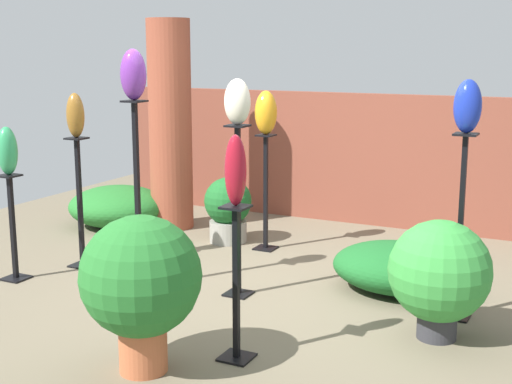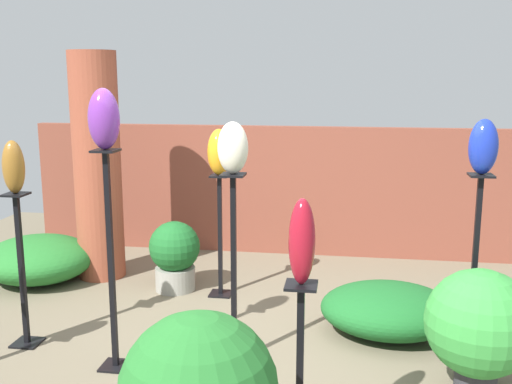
% 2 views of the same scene
% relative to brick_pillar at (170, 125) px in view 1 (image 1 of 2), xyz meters
% --- Properties ---
extents(ground_plane, '(8.00, 8.00, 0.00)m').
position_rel_brick_pillar_xyz_m(ground_plane, '(1.64, -1.50, -1.12)').
color(ground_plane, '#6B604C').
extents(brick_wall_back, '(5.60, 0.12, 1.44)m').
position_rel_brick_pillar_xyz_m(brick_wall_back, '(1.64, 1.08, -0.39)').
color(brick_wall_back, brown).
rests_on(brick_wall_back, ground).
extents(brick_pillar, '(0.46, 0.46, 2.23)m').
position_rel_brick_pillar_xyz_m(brick_pillar, '(0.00, 0.00, 0.00)').
color(brick_pillar, brown).
rests_on(brick_pillar, ground).
extents(pedestal_cobalt, '(0.20, 0.20, 1.35)m').
position_rel_brick_pillar_xyz_m(pedestal_cobalt, '(3.32, -1.34, -0.49)').
color(pedestal_cobalt, black).
rests_on(pedestal_cobalt, ground).
extents(pedestal_bronze, '(0.20, 0.20, 1.17)m').
position_rel_brick_pillar_xyz_m(pedestal_bronze, '(0.06, -1.57, -0.58)').
color(pedestal_bronze, black).
rests_on(pedestal_bronze, ground).
extents(pedestal_amber, '(0.20, 0.20, 1.12)m').
position_rel_brick_pillar_xyz_m(pedestal_amber, '(1.30, -0.34, -0.60)').
color(pedestal_amber, black).
rests_on(pedestal_amber, ground).
extents(pedestal_jade, '(0.20, 0.20, 0.90)m').
position_rel_brick_pillar_xyz_m(pedestal_jade, '(-0.21, -2.12, -0.71)').
color(pedestal_jade, black).
rests_on(pedestal_jade, ground).
extents(pedestal_ruby, '(0.20, 0.20, 0.99)m').
position_rel_brick_pillar_xyz_m(pedestal_ruby, '(2.22, -2.68, -0.67)').
color(pedestal_ruby, black).
rests_on(pedestal_ruby, ground).
extents(pedestal_ivory, '(0.20, 0.20, 1.36)m').
position_rel_brick_pillar_xyz_m(pedestal_ivory, '(1.67, -1.62, -0.49)').
color(pedestal_ivory, black).
rests_on(pedestal_ivory, ground).
extents(pedestal_violet, '(0.20, 0.20, 1.53)m').
position_rel_brick_pillar_xyz_m(pedestal_violet, '(0.86, -1.82, -0.41)').
color(pedestal_violet, black).
rests_on(pedestal_violet, ground).
extents(art_vase_cobalt, '(0.19, 0.18, 0.37)m').
position_rel_brick_pillar_xyz_m(art_vase_cobalt, '(3.32, -1.34, 0.42)').
color(art_vase_cobalt, '#192D9E').
rests_on(art_vase_cobalt, pedestal_cobalt).
extents(art_vase_bronze, '(0.16, 0.15, 0.39)m').
position_rel_brick_pillar_xyz_m(art_vase_bronze, '(0.06, -1.57, 0.24)').
color(art_vase_bronze, brown).
rests_on(art_vase_bronze, pedestal_bronze).
extents(art_vase_amber, '(0.21, 0.23, 0.41)m').
position_rel_brick_pillar_xyz_m(art_vase_amber, '(1.30, -0.34, 0.22)').
color(art_vase_amber, orange).
rests_on(art_vase_amber, pedestal_amber).
extents(art_vase_jade, '(0.16, 0.17, 0.40)m').
position_rel_brick_pillar_xyz_m(art_vase_jade, '(-0.21, -2.12, -0.01)').
color(art_vase_jade, '#2D9356').
rests_on(art_vase_jade, pedestal_jade).
extents(art_vase_ruby, '(0.13, 0.14, 0.43)m').
position_rel_brick_pillar_xyz_m(art_vase_ruby, '(2.22, -2.68, 0.09)').
color(art_vase_ruby, maroon).
rests_on(art_vase_ruby, pedestal_ruby).
extents(art_vase_ivory, '(0.20, 0.18, 0.35)m').
position_rel_brick_pillar_xyz_m(art_vase_ivory, '(1.67, -1.62, 0.42)').
color(art_vase_ivory, beige).
rests_on(art_vase_ivory, pedestal_ivory).
extents(art_vase_violet, '(0.20, 0.20, 0.40)m').
position_rel_brick_pillar_xyz_m(art_vase_violet, '(0.86, -1.82, 0.61)').
color(art_vase_violet, '#6B2D8C').
rests_on(art_vase_violet, pedestal_violet).
extents(potted_plant_near_pillar, '(0.73, 0.73, 0.97)m').
position_rel_brick_pillar_xyz_m(potted_plant_near_pillar, '(1.79, -3.08, -0.54)').
color(potted_plant_near_pillar, '#B25B38').
rests_on(potted_plant_near_pillar, ground).
extents(potted_plant_walkway_edge, '(0.69, 0.69, 0.82)m').
position_rel_brick_pillar_xyz_m(potted_plant_walkway_edge, '(3.28, -1.79, -0.66)').
color(potted_plant_walkway_edge, '#2D2D33').
rests_on(potted_plant_walkway_edge, ground).
extents(potted_plant_front_left, '(0.48, 0.48, 0.66)m').
position_rel_brick_pillar_xyz_m(potted_plant_front_left, '(0.84, -0.27, -0.76)').
color(potted_plant_front_left, gray).
rests_on(potted_plant_front_left, ground).
extents(foliage_bed_east, '(1.07, 0.88, 0.39)m').
position_rel_brick_pillar_xyz_m(foliage_bed_east, '(2.78, -0.96, -0.92)').
color(foliage_bed_east, '#195923').
rests_on(foliage_bed_east, ground).
extents(foliage_bed_west, '(1.08, 1.03, 0.44)m').
position_rel_brick_pillar_xyz_m(foliage_bed_west, '(-0.56, -0.23, -0.90)').
color(foliage_bed_west, '#236B28').
rests_on(foliage_bed_west, ground).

